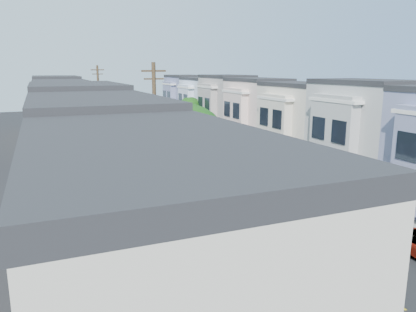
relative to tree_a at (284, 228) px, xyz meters
The scene contains 25 objects.
ground 15.52m from the tree_a, 64.77° to the left, with size 160.00×160.00×0.00m, color black.
road_slab 29.44m from the tree_a, 77.48° to the left, with size 12.00×70.00×0.02m, color black.
curb_left 28.75m from the tree_a, 89.49° to the left, with size 0.30×70.00×0.15m, color gray.
curb_right 31.29m from the tree_a, 66.47° to the left, with size 0.30×70.00×0.15m, color gray.
sidewalk_left 28.77m from the tree_a, 92.11° to the left, with size 2.60×70.00×0.15m, color gray.
sidewalk_right 31.83m from the tree_a, 64.30° to the left, with size 2.60×70.00×0.15m, color gray.
centerline 29.44m from the tree_a, 77.48° to the left, with size 0.12×70.00×0.01m, color gold.
townhouse_row_left 29.17m from the tree_a, 99.70° to the left, with size 5.00×70.00×8.50m, color beige.
townhouse_row_right 33.64m from the tree_a, 58.40° to the left, with size 5.00×70.00×8.50m, color beige.
tree_a is the anchor object (origin of this frame).
tree_b 9.73m from the tree_a, 90.00° to the left, with size 4.70×4.70×7.98m.
tree_c 19.73m from the tree_a, 90.00° to the left, with size 4.70×4.70×6.82m.
tree_d 30.17m from the tree_a, 90.00° to the left, with size 4.70×4.70×7.67m.
tree_e 45.36m from the tree_a, 90.00° to the left, with size 4.70×4.70×7.25m.
tree_far_r 46.49m from the tree_a, 73.51° to the left, with size 3.10×3.10×5.75m.
utility_pole_near 15.38m from the tree_a, 89.99° to the left, with size 1.60×0.26×10.00m.
utility_pole_far 41.37m from the tree_a, 90.00° to the left, with size 1.60×0.26×10.00m.
fedex_truck 16.43m from the tree_a, 59.29° to the left, with size 2.16×5.60×2.69m.
lead_sedan 23.22m from the tree_a, 69.43° to the left, with size 2.06×4.90×1.47m, color black.
parked_left_b 6.44m from the tree_a, 73.62° to the left, with size 2.07×4.48×1.25m, color black.
parked_left_c 14.43m from the tree_a, 84.20° to the left, with size 1.77×4.61×1.49m, color gray.
parked_left_d 25.57m from the tree_a, 86.81° to the left, with size 2.03×4.41×1.23m, color #530D09.
parked_right_b 17.88m from the tree_a, 50.01° to the left, with size 2.42×5.24×1.46m, color silver.
parked_right_c 34.37m from the tree_a, 70.84° to the left, with size 2.25×4.89×1.36m, color black.
parked_right_d 41.54m from the tree_a, 74.28° to the left, with size 1.54×4.01×1.30m, color black.
Camera 1 is at (-13.27, -23.74, 9.74)m, focal length 35.00 mm.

